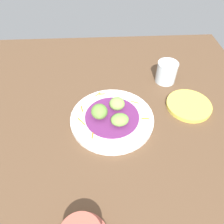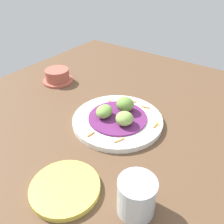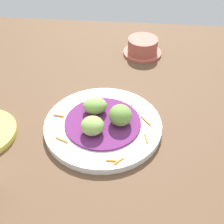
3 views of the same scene
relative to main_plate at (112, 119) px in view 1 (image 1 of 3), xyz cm
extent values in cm
cube|color=brown|center=(-0.02, 1.22, -1.80)|extent=(110.00, 110.00, 2.00)
cylinder|color=white|center=(0.00, 0.00, 0.00)|extent=(26.52, 26.52, 1.60)
cylinder|color=#60235B|center=(0.00, 0.00, 1.06)|extent=(17.19, 17.19, 0.53)
cylinder|color=orange|center=(3.98, 9.70, 1.00)|extent=(2.61, 0.98, 0.40)
cylinder|color=orange|center=(-1.56, 9.60, 1.00)|extent=(3.07, 2.53, 0.40)
cylinder|color=orange|center=(10.76, 4.43, 1.00)|extent=(2.08, 2.01, 0.40)
cylinder|color=orange|center=(10.81, 2.96, 1.00)|extent=(0.45, 2.23, 0.40)
cylinder|color=orange|center=(-1.43, -10.46, 1.00)|extent=(0.71, 2.58, 0.40)
cylinder|color=orange|center=(-6.68, 6.07, 1.00)|extent=(3.12, 0.77, 0.40)
cylinder|color=orange|center=(6.08, -8.07, 1.00)|extent=(1.60, 2.97, 0.40)
ellipsoid|color=#759E47|center=(-3.28, -2.13, 3.08)|extent=(5.31, 6.13, 3.51)
ellipsoid|color=#84A851|center=(3.48, -1.78, 3.22)|extent=(5.06, 5.12, 3.78)
ellipsoid|color=olive|center=(-0.20, 3.91, 3.57)|extent=(6.22, 6.04, 4.49)
cylinder|color=#E0CC4C|center=(4.68, -26.40, -0.10)|extent=(15.04, 15.04, 1.40)
cylinder|color=silver|center=(19.19, -21.48, 3.22)|extent=(7.50, 7.50, 8.05)
camera|label=1|loc=(-45.12, 2.48, 51.38)|focal=34.28mm
camera|label=2|loc=(32.08, -47.26, 42.20)|focal=38.49mm
camera|label=3|loc=(52.03, 6.89, 49.88)|focal=51.23mm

